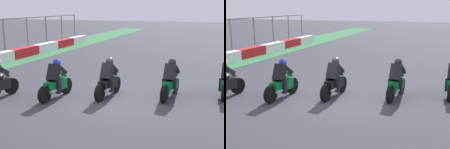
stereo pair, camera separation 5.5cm
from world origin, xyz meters
TOP-DOWN VIEW (x-y plane):
  - ground_plane at (0.00, 0.00)m, footprint 120.00×120.00m
  - rider_lane_b at (0.79, -2.15)m, footprint 2.04×0.59m
  - rider_lane_c at (0.14, 0.13)m, footprint 2.04×0.57m
  - rider_lane_d at (-0.73, 1.93)m, footprint 2.04×0.56m

SIDE VIEW (x-z plane):
  - ground_plane at x=0.00m, z-range 0.00..0.00m
  - rider_lane_b at x=0.79m, z-range -0.13..1.38m
  - rider_lane_c at x=0.14m, z-range -0.13..1.38m
  - rider_lane_d at x=-0.73m, z-range -0.13..1.38m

